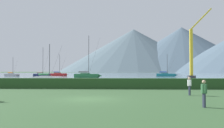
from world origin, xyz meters
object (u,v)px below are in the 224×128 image
sailboat_slip_6 (166,75)px  person_standing_walker (189,84)px  sailboat_slip_0 (59,74)px  sailboat_slip_5 (12,75)px  sailboat_slip_3 (48,79)px  person_seated_viewer (204,91)px  dock_crane (192,55)px  sailboat_slip_1 (87,75)px  sailboat_slip_4 (42,75)px

sailboat_slip_6 → person_standing_walker: size_ratio=5.40×
sailboat_slip_0 → sailboat_slip_5: size_ratio=1.20×
sailboat_slip_3 → sailboat_slip_6: 56.27m
sailboat_slip_6 → sailboat_slip_0: bearing=-177.9°
person_seated_viewer → dock_crane: size_ratio=0.08×
sailboat_slip_1 → sailboat_slip_6: (28.73, 18.99, -0.09)m
sailboat_slip_5 → dock_crane: bearing=-2.3°
dock_crane → person_seated_viewer: bearing=-105.4°
sailboat_slip_3 → person_standing_walker: size_ratio=4.78×
person_seated_viewer → dock_crane: 59.53m
person_standing_walker → dock_crane: dock_crane is taller
sailboat_slip_5 → person_seated_viewer: sailboat_slip_5 is taller
sailboat_slip_4 → sailboat_slip_5: (-13.41, 2.62, -0.06)m
sailboat_slip_3 → dock_crane: 43.34m
sailboat_slip_0 → sailboat_slip_5: (-17.42, -7.32, -0.08)m
sailboat_slip_1 → sailboat_slip_0: bearing=124.8°
sailboat_slip_0 → person_seated_viewer: size_ratio=5.74×
sailboat_slip_6 → dock_crane: bearing=-69.6°
sailboat_slip_0 → sailboat_slip_3: size_ratio=1.20×
sailboat_slip_3 → person_seated_viewer: (20.93, -34.89, 0.40)m
sailboat_slip_4 → dock_crane: (53.06, -20.94, 6.20)m
sailboat_slip_3 → sailboat_slip_5: sailboat_slip_3 is taller
sailboat_slip_3 → sailboat_slip_5: size_ratio=1.00×
sailboat_slip_4 → person_standing_walker: size_ratio=7.02×
person_seated_viewer → person_standing_walker: same height
sailboat_slip_4 → dock_crane: 57.38m
sailboat_slip_4 → person_seated_viewer: sailboat_slip_4 is taller
person_seated_viewer → sailboat_slip_3: bearing=120.1°
sailboat_slip_1 → sailboat_slip_5: (-34.11, 19.23, -0.19)m
person_standing_walker → sailboat_slip_3: bearing=124.6°
sailboat_slip_3 → sailboat_slip_4: bearing=120.9°
person_seated_viewer → person_standing_walker: size_ratio=1.00×
person_standing_walker → dock_crane: size_ratio=0.08×
sailboat_slip_4 → dock_crane: size_ratio=0.55×
sailboat_slip_3 → dock_crane: size_ratio=0.37×
sailboat_slip_1 → sailboat_slip_5: sailboat_slip_1 is taller
sailboat_slip_0 → sailboat_slip_4: 10.72m
sailboat_slip_4 → sailboat_slip_5: size_ratio=1.47×
sailboat_slip_4 → person_seated_viewer: size_ratio=7.02×
sailboat_slip_3 → sailboat_slip_6: bearing=64.1°
sailboat_slip_5 → person_seated_viewer: 95.29m
sailboat_slip_0 → sailboat_slip_3: (12.37, -53.10, -0.09)m
sailboat_slip_3 → person_standing_walker: 35.46m
sailboat_slip_1 → sailboat_slip_5: 39.16m
sailboat_slip_3 → sailboat_slip_1: bearing=90.8°
sailboat_slip_5 → person_standing_walker: size_ratio=4.77×
sailboat_slip_1 → person_seated_viewer: (16.61, -61.44, 0.21)m
sailboat_slip_3 → sailboat_slip_6: (33.05, 45.54, 0.10)m
sailboat_slip_0 → sailboat_slip_5: 18.90m
sailboat_slip_3 → dock_crane: bearing=41.3°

